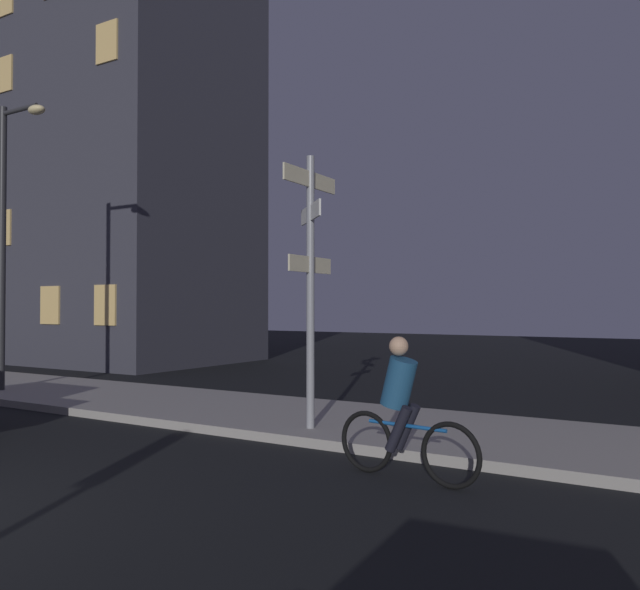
% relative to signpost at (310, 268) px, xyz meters
% --- Properties ---
extents(sidewalk_kerb, '(40.00, 3.26, 0.14)m').
position_rel_signpost_xyz_m(sidewalk_kerb, '(-1.40, 1.00, -2.47)').
color(sidewalk_kerb, '#9E9991').
rests_on(sidewalk_kerb, ground_plane).
extents(signpost, '(0.86, 1.43, 4.07)m').
position_rel_signpost_xyz_m(signpost, '(0.00, 0.00, 0.00)').
color(signpost, gray).
rests_on(signpost, sidewalk_kerb).
extents(street_lamp, '(1.47, 0.28, 6.19)m').
position_rel_signpost_xyz_m(street_lamp, '(-7.88, 0.20, 1.24)').
color(street_lamp, '#2D2D30').
rests_on(street_lamp, sidewalk_kerb).
extents(cyclist, '(1.81, 0.38, 1.61)m').
position_rel_signpost_xyz_m(cyclist, '(2.10, -1.41, -1.79)').
color(cyclist, black).
rests_on(cyclist, ground_plane).
extents(building_left_block, '(12.73, 6.46, 18.61)m').
position_rel_signpost_xyz_m(building_left_block, '(-15.11, 7.89, 6.77)').
color(building_left_block, '#383842').
rests_on(building_left_block, ground_plane).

